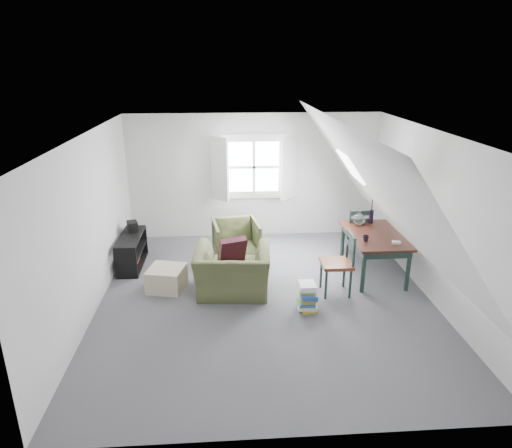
{
  "coord_description": "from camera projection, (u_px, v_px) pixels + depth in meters",
  "views": [
    {
      "loc": [
        -0.58,
        -6.18,
        3.43
      ],
      "look_at": [
        -0.1,
        0.6,
        1.0
      ],
      "focal_mm": 32.0,
      "sensor_mm": 36.0,
      "label": 1
    }
  ],
  "objects": [
    {
      "name": "dining_chair_near",
      "position": [
        339.0,
        263.0,
        7.01
      ],
      "size": [
        0.46,
        0.46,
        0.99
      ],
      "rotation": [
        0.0,
        0.0,
        -1.55
      ],
      "color": "brown",
      "rests_on": "floor"
    },
    {
      "name": "electronics_box",
      "position": [
        133.0,
        227.0,
        8.15
      ],
      "size": [
        0.24,
        0.28,
        0.19
      ],
      "primitive_type": "cube",
      "rotation": [
        0.0,
        0.0,
        0.33
      ],
      "color": "black",
      "rests_on": "media_shelf"
    },
    {
      "name": "floor",
      "position": [
        265.0,
        298.0,
        7.0
      ],
      "size": [
        5.5,
        5.5,
        0.0
      ],
      "primitive_type": "plane",
      "color": "#515157",
      "rests_on": "ground"
    },
    {
      "name": "ottoman",
      "position": [
        167.0,
        278.0,
        7.24
      ],
      "size": [
        0.65,
        0.65,
        0.36
      ],
      "primitive_type": "cube",
      "rotation": [
        0.0,
        0.0,
        -0.22
      ],
      "color": "tan",
      "rests_on": "floor"
    },
    {
      "name": "armchair_near",
      "position": [
        233.0,
        293.0,
        7.17
      ],
      "size": [
        1.21,
        1.08,
        0.74
      ],
      "primitive_type": "imported",
      "rotation": [
        0.0,
        0.0,
        3.06
      ],
      "color": "#444C28",
      "rests_on": "floor"
    },
    {
      "name": "armchair_far",
      "position": [
        236.0,
        259.0,
        8.37
      ],
      "size": [
        0.89,
        0.91,
        0.74
      ],
      "primitive_type": "imported",
      "rotation": [
        0.0,
        0.0,
        0.14
      ],
      "color": "#444C28",
      "rests_on": "floor"
    },
    {
      "name": "dining_chair_far",
      "position": [
        356.0,
        231.0,
        8.34
      ],
      "size": [
        0.45,
        0.45,
        0.95
      ],
      "rotation": [
        0.0,
        0.0,
        3.46
      ],
      "color": "brown",
      "rests_on": "floor"
    },
    {
      "name": "vase_twigs",
      "position": [
        371.0,
        216.0,
        8.06
      ],
      "size": [
        0.08,
        0.08,
        0.59
      ],
      "rotation": [
        0.0,
        0.0,
        -0.2
      ],
      "color": "black",
      "rests_on": "dining_table"
    },
    {
      "name": "cup",
      "position": [
        365.0,
        241.0,
        7.28
      ],
      "size": [
        0.13,
        0.13,
        0.09
      ],
      "primitive_type": "imported",
      "rotation": [
        0.0,
        0.0,
        -0.38
      ],
      "color": "black",
      "rests_on": "dining_table"
    },
    {
      "name": "slope_left",
      "position": [
        155.0,
        188.0,
        6.3
      ],
      "size": [
        3.19,
        5.5,
        4.48
      ],
      "primitive_type": "plane",
      "rotation": [
        0.0,
        2.19,
        0.0
      ],
      "color": "white",
      "rests_on": "wall_left"
    },
    {
      "name": "paper_box",
      "position": [
        396.0,
        243.0,
        7.16
      ],
      "size": [
        0.14,
        0.11,
        0.04
      ],
      "primitive_type": "cube",
      "rotation": [
        0.0,
        0.0,
        -0.21
      ],
      "color": "white",
      "rests_on": "dining_table"
    },
    {
      "name": "media_shelf",
      "position": [
        131.0,
        253.0,
        8.01
      ],
      "size": [
        0.37,
        1.1,
        0.56
      ],
      "rotation": [
        0.0,
        0.0,
        0.03
      ],
      "color": "black",
      "rests_on": "floor"
    },
    {
      "name": "throw_pillow",
      "position": [
        232.0,
        250.0,
        7.09
      ],
      "size": [
        0.48,
        0.38,
        0.44
      ],
      "primitive_type": "cube",
      "rotation": [
        0.31,
        0.0,
        0.35
      ],
      "color": "#390F1B",
      "rests_on": "armchair_near"
    },
    {
      "name": "dining_table",
      "position": [
        374.0,
        239.0,
        7.61
      ],
      "size": [
        0.87,
        1.45,
        0.72
      ],
      "rotation": [
        0.0,
        0.0,
        0.02
      ],
      "color": "black",
      "rests_on": "floor"
    },
    {
      "name": "slope_right",
      "position": [
        375.0,
        184.0,
        6.5
      ],
      "size": [
        3.19,
        5.5,
        4.48
      ],
      "primitive_type": "plane",
      "rotation": [
        0.0,
        -2.19,
        0.0
      ],
      "color": "white",
      "rests_on": "wall_right"
    },
    {
      "name": "wall_back",
      "position": [
        254.0,
        176.0,
        9.16
      ],
      "size": [
        5.0,
        0.0,
        5.0
      ],
      "primitive_type": "plane",
      "rotation": [
        1.57,
        0.0,
        0.0
      ],
      "color": "silver",
      "rests_on": "ground"
    },
    {
      "name": "wall_front",
      "position": [
        294.0,
        326.0,
        3.99
      ],
      "size": [
        5.0,
        0.0,
        5.0
      ],
      "primitive_type": "plane",
      "rotation": [
        -1.57,
        0.0,
        0.0
      ],
      "color": "silver",
      "rests_on": "ground"
    },
    {
      "name": "ceiling",
      "position": [
        267.0,
        134.0,
        6.15
      ],
      "size": [
        5.5,
        5.5,
        0.0
      ],
      "primitive_type": "plane",
      "rotation": [
        3.14,
        0.0,
        0.0
      ],
      "color": "white",
      "rests_on": "wall_back"
    },
    {
      "name": "wall_right",
      "position": [
        434.0,
        218.0,
        6.74
      ],
      "size": [
        0.0,
        5.5,
        5.5
      ],
      "primitive_type": "plane",
      "rotation": [
        1.57,
        0.0,
        -1.57
      ],
      "color": "silver",
      "rests_on": "ground"
    },
    {
      "name": "demijohn",
      "position": [
        359.0,
        219.0,
        7.95
      ],
      "size": [
        0.2,
        0.2,
        0.29
      ],
      "rotation": [
        0.0,
        0.0,
        -0.13
      ],
      "color": "silver",
      "rests_on": "dining_table"
    },
    {
      "name": "wall_left",
      "position": [
        89.0,
        226.0,
        6.41
      ],
      "size": [
        0.0,
        5.5,
        5.5
      ],
      "primitive_type": "plane",
      "rotation": [
        1.57,
        0.0,
        1.57
      ],
      "color": "silver",
      "rests_on": "ground"
    },
    {
      "name": "skylight",
      "position": [
        350.0,
        167.0,
        7.73
      ],
      "size": [
        0.35,
        0.75,
        0.47
      ],
      "primitive_type": "cube",
      "rotation": [
        0.0,
        0.95,
        0.0
      ],
      "color": "white",
      "rests_on": "slope_right"
    },
    {
      "name": "dormer_window",
      "position": [
        254.0,
        167.0,
        9.02
      ],
      "size": [
        1.71,
        0.35,
        1.3
      ],
      "color": "white",
      "rests_on": "wall_back"
    },
    {
      "name": "magazine_stack",
      "position": [
        308.0,
        297.0,
        6.61
      ],
      "size": [
        0.31,
        0.37,
        0.41
      ],
      "rotation": [
        0.0,
        0.0,
        0.03
      ],
      "color": "#B29933",
      "rests_on": "floor"
    }
  ]
}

